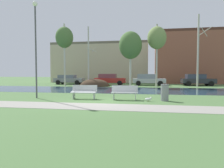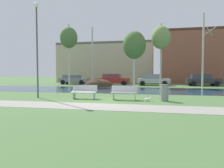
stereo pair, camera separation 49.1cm
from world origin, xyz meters
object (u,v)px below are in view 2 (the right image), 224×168
(bench_right, at_px, (124,92))
(parked_wagon_fourth_dark, at_px, (202,80))
(bench_left, at_px, (84,91))
(trash_bin, at_px, (165,92))
(parked_van_nearest_grey, at_px, (74,79))
(streetlamp, at_px, (37,36))
(parked_hatch_third_silver, at_px, (153,79))
(seagull, at_px, (148,99))
(parked_sedan_second_red, at_px, (114,79))

(bench_right, distance_m, parked_wagon_fourth_dark, 17.65)
(bench_left, distance_m, bench_right, 2.57)
(trash_bin, bearing_deg, parked_van_nearest_grey, 127.17)
(streetlamp, relative_size, parked_hatch_third_silver, 1.45)
(streetlamp, xyz_separation_m, parked_van_nearest_grey, (-4.19, 16.24, -3.33))
(trash_bin, bearing_deg, seagull, -159.36)
(parked_hatch_third_silver, distance_m, parked_wagon_fourth_dark, 6.26)
(bench_left, xyz_separation_m, bench_right, (2.57, 0.00, 0.00))
(parked_sedan_second_red, bearing_deg, parked_wagon_fourth_dark, 2.03)
(bench_right, distance_m, parked_sedan_second_red, 15.97)
(bench_left, bearing_deg, parked_hatch_third_silver, 75.71)
(seagull, bearing_deg, parked_sedan_second_red, 108.26)
(streetlamp, height_order, parked_wagon_fourth_dark, streetlamp)
(bench_right, bearing_deg, bench_left, 180.00)
(bench_right, height_order, parked_sedan_second_red, parked_sedan_second_red)
(parked_van_nearest_grey, bearing_deg, streetlamp, -75.55)
(trash_bin, relative_size, parked_van_nearest_grey, 0.23)
(parked_hatch_third_silver, bearing_deg, parked_wagon_fourth_dark, 3.19)
(parked_hatch_third_silver, height_order, parked_wagon_fourth_dark, parked_hatch_third_silver)
(bench_left, xyz_separation_m, streetlamp, (-3.20, -0.08, 3.59))
(parked_van_nearest_grey, bearing_deg, trash_bin, -52.83)
(bench_left, distance_m, parked_hatch_third_silver, 16.06)
(bench_left, bearing_deg, parked_van_nearest_grey, 114.56)
(trash_bin, bearing_deg, parked_wagon_fourth_dark, 71.76)
(seagull, relative_size, streetlamp, 0.07)
(seagull, distance_m, parked_wagon_fourth_dark, 17.50)
(seagull, height_order, parked_van_nearest_grey, parked_van_nearest_grey)
(parked_hatch_third_silver, bearing_deg, bench_left, -104.29)
(bench_right, xyz_separation_m, parked_van_nearest_grey, (-9.95, 16.17, 0.26))
(bench_left, relative_size, parked_van_nearest_grey, 0.38)
(parked_wagon_fourth_dark, bearing_deg, parked_sedan_second_red, -177.97)
(trash_bin, height_order, parked_hatch_third_silver, parked_hatch_third_silver)
(parked_sedan_second_red, height_order, parked_wagon_fourth_dark, parked_sedan_second_red)
(parked_van_nearest_grey, xyz_separation_m, parked_wagon_fourth_dark, (17.60, -0.26, 0.05))
(parked_hatch_third_silver, bearing_deg, bench_right, -95.12)
(streetlamp, xyz_separation_m, parked_sedan_second_red, (1.95, 15.58, -3.27))
(bench_right, height_order, seagull, bench_right)
(trash_bin, relative_size, parked_hatch_third_silver, 0.23)
(bench_left, height_order, seagull, bench_left)
(trash_bin, bearing_deg, parked_sedan_second_red, 111.67)
(parked_van_nearest_grey, height_order, parked_hatch_third_silver, parked_hatch_third_silver)
(seagull, distance_m, streetlamp, 8.22)
(trash_bin, height_order, seagull, trash_bin)
(parked_van_nearest_grey, bearing_deg, parked_hatch_third_silver, -3.08)
(parked_sedan_second_red, bearing_deg, parked_hatch_third_silver, 0.64)
(trash_bin, xyz_separation_m, parked_wagon_fourth_dark, (5.27, 16.00, 0.27))
(seagull, height_order, parked_hatch_third_silver, parked_hatch_third_silver)
(parked_van_nearest_grey, xyz_separation_m, parked_hatch_third_silver, (11.35, -0.61, 0.05))
(parked_van_nearest_grey, bearing_deg, seagull, -55.56)
(streetlamp, relative_size, parked_sedan_second_red, 1.47)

